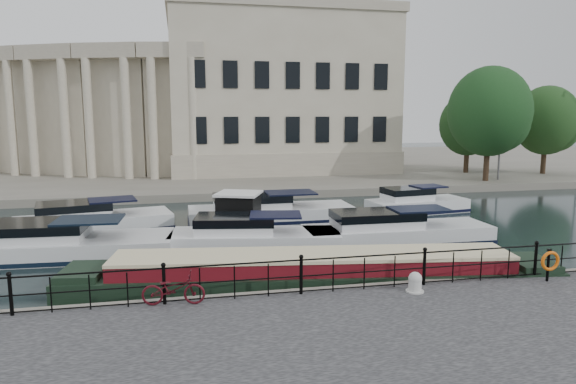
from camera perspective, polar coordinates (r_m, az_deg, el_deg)
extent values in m
plane|color=black|center=(18.01, -0.24, -10.49)|extent=(160.00, 160.00, 0.00)
cube|color=#6B665B|center=(56.04, -8.40, 2.86)|extent=(120.00, 42.00, 0.55)
cylinder|color=black|center=(15.85, -28.44, -10.10)|extent=(0.10, 0.10, 1.10)
sphere|color=black|center=(15.67, -28.60, -8.02)|extent=(0.14, 0.14, 0.14)
cylinder|color=black|center=(15.19, -13.60, -10.05)|extent=(0.10, 0.10, 1.10)
sphere|color=black|center=(15.01, -13.69, -7.88)|extent=(0.14, 0.14, 0.14)
cylinder|color=black|center=(15.57, 1.47, -9.33)|extent=(0.10, 0.10, 1.10)
sphere|color=black|center=(15.40, 1.48, -7.21)|extent=(0.14, 0.14, 0.14)
cylinder|color=black|center=(16.92, 14.90, -8.15)|extent=(0.10, 0.10, 1.10)
sphere|color=black|center=(16.76, 14.98, -6.19)|extent=(0.14, 0.14, 0.14)
cylinder|color=black|center=(19.02, 25.80, -6.86)|extent=(0.10, 0.10, 1.10)
sphere|color=black|center=(18.88, 25.92, -5.11)|extent=(0.14, 0.14, 0.14)
cylinder|color=black|center=(15.42, 1.48, -7.57)|extent=(24.00, 0.05, 0.05)
cylinder|color=black|center=(15.57, 1.47, -9.33)|extent=(24.00, 0.04, 0.04)
cylinder|color=black|center=(15.72, 1.46, -10.96)|extent=(24.00, 0.04, 0.04)
cube|color=#ADA38C|center=(50.56, -1.23, 10.58)|extent=(20.00, 14.00, 14.00)
cube|color=#9E937F|center=(51.34, -1.25, 18.86)|extent=(20.40, 14.40, 0.80)
cylinder|color=#ADA38C|center=(51.56, -1.26, 20.17)|extent=(5.20, 5.20, 2.50)
cube|color=#9E937F|center=(50.73, -1.20, 3.79)|extent=(20.30, 14.30, 2.00)
cube|color=#ADA38C|center=(45.67, -11.97, 8.71)|extent=(5.73, 4.06, 11.00)
cube|color=#9E937F|center=(44.00, -12.75, 15.09)|extent=(5.62, 2.73, 1.20)
cylinder|color=#ADA38C|center=(42.82, -10.52, 7.96)|extent=(0.70, 0.70, 9.80)
cylinder|color=#ADA38C|center=(43.56, -14.80, 7.83)|extent=(0.70, 0.70, 9.80)
cube|color=#ADA38C|center=(47.33, -18.05, 8.46)|extent=(5.90, 4.56, 11.00)
cube|color=#9E937F|center=(45.81, -19.45, 14.55)|extent=(5.62, 3.30, 1.20)
cylinder|color=#ADA38C|center=(44.31, -17.51, 7.72)|extent=(0.70, 0.70, 9.80)
cylinder|color=#ADA38C|center=(45.78, -21.27, 7.55)|extent=(0.70, 0.70, 9.80)
cube|color=#ADA38C|center=(50.01, -23.29, 8.18)|extent=(5.99, 4.99, 11.00)
cube|color=#9E937F|center=(48.70, -25.11, 13.86)|extent=(5.55, 3.83, 1.20)
cylinder|color=#ADA38C|center=(46.98, -23.55, 7.44)|extent=(0.70, 0.70, 9.80)
cylinder|color=#ADA38C|center=(49.05, -26.61, 7.27)|extent=(0.70, 0.70, 9.80)
cube|color=#ADA38C|center=(53.52, -27.50, 7.90)|extent=(5.99, 5.36, 11.00)
cylinder|color=#ADA38C|center=(50.60, -28.40, 7.16)|extent=(0.70, 0.70, 9.80)
cylinder|color=#59595B|center=(45.05, 22.57, 6.32)|extent=(0.16, 0.16, 8.00)
sphere|color=#FFF2CC|center=(44.41, 23.50, 11.35)|extent=(0.24, 0.24, 0.24)
imported|color=#440C13|center=(15.11, -12.62, -10.46)|extent=(1.84, 0.82, 0.93)
cylinder|color=#B7B7B2|center=(16.32, 13.92, -10.01)|extent=(0.39, 0.39, 0.41)
sphere|color=#B7B7B2|center=(16.25, 13.95, -9.32)|extent=(0.41, 0.41, 0.41)
cylinder|color=#B7B7B2|center=(16.38, 13.90, -10.63)|extent=(0.55, 0.55, 0.04)
cylinder|color=black|center=(18.70, 26.93, -7.30)|extent=(0.09, 0.09, 1.04)
cube|color=black|center=(18.58, 27.04, -5.75)|extent=(0.10, 0.10, 0.07)
torus|color=#E75D0C|center=(18.60, 27.12, -6.84)|extent=(0.66, 0.10, 0.66)
cube|color=black|center=(17.98, 2.82, -10.20)|extent=(17.12, 4.59, 1.02)
cube|color=#5F0D15|center=(17.78, 2.84, -8.22)|extent=(13.71, 3.78, 0.79)
cube|color=beige|center=(17.66, 2.85, -6.97)|extent=(13.72, 3.85, 0.11)
cube|color=#6B665B|center=(25.53, -5.45, -4.62)|extent=(3.42, 3.16, 0.23)
cube|color=black|center=(25.30, -5.48, -2.30)|extent=(2.39, 2.39, 1.66)
cube|color=white|center=(25.14, -5.51, -0.18)|extent=(2.63, 2.63, 0.11)
cube|color=silver|center=(23.43, -23.63, -6.17)|extent=(8.99, 3.40, 1.20)
cube|color=black|center=(23.45, -23.62, -6.36)|extent=(9.08, 3.43, 0.18)
cube|color=silver|center=(23.53, -26.27, -4.15)|extent=(4.10, 2.63, 0.90)
cube|color=black|center=(22.89, -21.26, -2.90)|extent=(2.76, 2.20, 0.08)
cube|color=white|center=(22.68, -3.64, -5.91)|extent=(7.67, 3.68, 1.20)
cube|color=black|center=(22.71, -3.63, -6.10)|extent=(7.75, 3.72, 0.18)
cube|color=white|center=(22.53, -5.91, -3.82)|extent=(3.61, 2.55, 0.90)
cube|color=black|center=(22.38, -1.40, -2.55)|extent=(2.47, 2.07, 0.08)
cube|color=silver|center=(24.36, 12.03, -5.06)|extent=(8.66, 2.56, 1.20)
cube|color=black|center=(24.38, 12.02, -5.24)|extent=(8.75, 2.59, 0.18)
cube|color=silver|center=(23.78, 9.80, -3.23)|extent=(3.91, 2.06, 0.90)
cube|color=black|center=(24.50, 14.36, -1.83)|extent=(2.61, 1.75, 0.08)
cube|color=silver|center=(27.99, -20.68, -3.65)|extent=(7.98, 4.23, 1.20)
cube|color=black|center=(28.00, -20.67, -3.81)|extent=(8.06, 4.27, 0.18)
cube|color=silver|center=(27.79, -22.65, -2.05)|extent=(3.80, 2.88, 0.90)
cube|color=black|center=(27.80, -18.96, -0.80)|extent=(2.62, 2.33, 0.08)
cube|color=silver|center=(28.65, -1.87, -2.80)|extent=(9.05, 2.87, 1.20)
cube|color=black|center=(28.67, -1.87, -2.96)|extent=(9.14, 2.90, 0.18)
cube|color=silver|center=(28.32, -4.04, -1.20)|extent=(4.08, 2.34, 0.90)
cube|color=black|center=(28.62, 0.25, -0.06)|extent=(2.72, 2.00, 0.08)
cube|color=silver|center=(32.04, 14.16, -1.83)|extent=(6.30, 2.97, 1.20)
cube|color=black|center=(32.05, 14.16, -1.97)|extent=(6.37, 3.00, 0.18)
cube|color=silver|center=(31.50, 13.12, -0.40)|extent=(2.94, 2.13, 0.90)
cube|color=black|center=(32.23, 15.33, 0.62)|extent=(2.01, 1.75, 0.08)
cylinder|color=black|center=(44.17, 21.19, 3.10)|extent=(0.44, 0.44, 2.97)
ellipsoid|color=#123912|center=(44.00, 21.48, 8.33)|extent=(6.46, 6.46, 7.14)
sphere|color=#123912|center=(44.01, 22.36, 7.17)|extent=(4.76, 4.76, 4.76)
cylinder|color=black|center=(49.81, 19.20, 3.41)|extent=(0.44, 0.44, 2.34)
ellipsoid|color=#133611|center=(49.64, 19.39, 7.07)|extent=(5.09, 5.09, 5.63)
sphere|color=#133611|center=(49.63, 20.18, 6.25)|extent=(3.75, 3.75, 3.75)
cylinder|color=black|center=(51.55, 26.52, 3.26)|extent=(0.44, 0.44, 2.56)
ellipsoid|color=#183C13|center=(51.39, 26.79, 7.12)|extent=(5.56, 5.56, 6.15)
sphere|color=#183C13|center=(51.47, 27.53, 6.25)|extent=(4.10, 4.10, 4.10)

